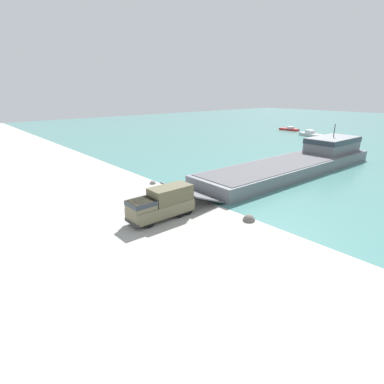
% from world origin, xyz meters
% --- Properties ---
extents(ground_plane, '(240.00, 240.00, 0.00)m').
position_xyz_m(ground_plane, '(0.00, 0.00, 0.00)').
color(ground_plane, '#A8A59E').
extents(landing_craft, '(9.25, 41.91, 6.87)m').
position_xyz_m(landing_craft, '(0.71, 27.81, 1.57)').
color(landing_craft, slate).
rests_on(landing_craft, ground_plane).
extents(military_truck, '(2.40, 7.16, 3.25)m').
position_xyz_m(military_truck, '(2.10, -2.11, 1.65)').
color(military_truck, '#6B664C').
rests_on(military_truck, ground_plane).
extents(soldier_on_ramp, '(0.45, 0.26, 1.70)m').
position_xyz_m(soldier_on_ramp, '(-0.27, -2.26, 0.98)').
color(soldier_on_ramp, '#3D4C33').
rests_on(soldier_on_ramp, ground_plane).
extents(moored_boat_a, '(6.39, 2.68, 1.30)m').
position_xyz_m(moored_boat_a, '(-29.63, 72.77, 0.43)').
color(moored_boat_a, '#B22323').
rests_on(moored_boat_a, ground_plane).
extents(moored_boat_b, '(7.79, 5.15, 1.78)m').
position_xyz_m(moored_boat_b, '(-17.84, 65.06, 0.59)').
color(moored_boat_b, '#B7BABF').
rests_on(moored_boat_b, ground_plane).
extents(shoreline_rock_a, '(0.88, 0.88, 0.88)m').
position_xyz_m(shoreline_rock_a, '(-8.79, 3.99, 0.00)').
color(shoreline_rock_a, gray).
rests_on(shoreline_rock_a, ground_plane).
extents(shoreline_rock_b, '(1.27, 1.27, 1.27)m').
position_xyz_m(shoreline_rock_b, '(8.37, 4.25, 0.00)').
color(shoreline_rock_b, '#66605B').
rests_on(shoreline_rock_b, ground_plane).
extents(shoreline_rock_c, '(0.62, 0.62, 0.62)m').
position_xyz_m(shoreline_rock_c, '(-5.38, 5.22, 0.00)').
color(shoreline_rock_c, '#66605B').
rests_on(shoreline_rock_c, ground_plane).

